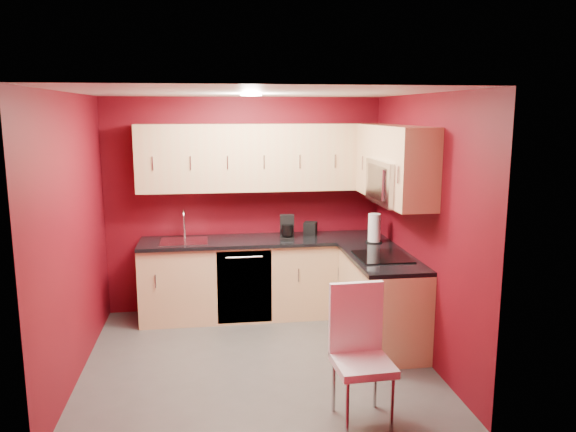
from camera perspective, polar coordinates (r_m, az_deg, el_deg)
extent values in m
plane|color=#4B4846|center=(5.55, -3.20, -14.33)|extent=(3.20, 3.20, 0.00)
plane|color=white|center=(5.04, -3.50, 12.43)|extent=(3.20, 3.20, 0.00)
plane|color=#600912|center=(6.62, -4.44, 1.11)|extent=(3.20, 0.00, 3.20)
plane|color=#600912|center=(3.70, -1.38, -6.46)|extent=(3.20, 0.00, 3.20)
plane|color=#600912|center=(5.27, -20.98, -2.02)|extent=(0.00, 3.00, 3.00)
plane|color=#600912|center=(5.51, 13.47, -1.07)|extent=(0.00, 3.00, 3.00)
cube|color=#E3B381|center=(6.53, -2.40, -6.36)|extent=(2.80, 0.60, 0.87)
cube|color=#E3B381|center=(5.85, 9.46, -8.51)|extent=(0.60, 1.30, 0.87)
cube|color=black|center=(6.40, -2.42, -2.49)|extent=(2.80, 0.63, 0.04)
cube|color=black|center=(5.70, 9.50, -4.25)|extent=(0.63, 1.27, 0.04)
cube|color=tan|center=(6.39, -2.61, 5.99)|extent=(2.80, 0.35, 0.75)
cube|color=tan|center=(6.18, 9.24, 5.71)|extent=(0.35, 0.57, 0.75)
cube|color=tan|center=(5.10, 13.10, 4.56)|extent=(0.35, 0.22, 0.75)
cube|color=tan|center=(5.54, 11.36, 7.27)|extent=(0.35, 0.76, 0.33)
cube|color=silver|center=(5.56, 10.98, 3.41)|extent=(0.40, 0.76, 0.42)
cube|color=black|center=(5.50, 9.10, 3.40)|extent=(0.02, 0.62, 0.33)
cylinder|color=silver|center=(5.28, 9.62, 3.08)|extent=(0.02, 0.02, 0.29)
cube|color=black|center=(5.66, 9.56, -4.09)|extent=(0.50, 0.55, 0.01)
cube|color=silver|center=(6.36, -10.51, -2.59)|extent=(0.52, 0.42, 0.02)
cylinder|color=silver|center=(6.53, -10.49, -1.04)|extent=(0.02, 0.02, 0.26)
torus|color=silver|center=(6.44, -10.55, -0.03)|extent=(0.02, 0.16, 0.16)
cylinder|color=silver|center=(6.38, -10.55, -0.68)|extent=(0.02, 0.02, 0.12)
cube|color=black|center=(6.23, -4.44, -7.21)|extent=(0.60, 0.02, 0.82)
cylinder|color=white|center=(5.33, -3.77, 12.16)|extent=(0.20, 0.20, 0.01)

